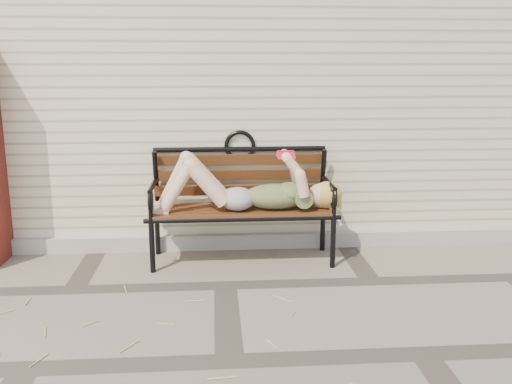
{
  "coord_description": "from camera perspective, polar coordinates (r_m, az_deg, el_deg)",
  "views": [
    {
      "loc": [
        -0.08,
        -4.5,
        1.83
      ],
      "look_at": [
        0.29,
        0.39,
        0.71
      ],
      "focal_mm": 40.0,
      "sensor_mm": 36.0,
      "label": 1
    }
  ],
  "objects": [
    {
      "name": "ground",
      "position": [
        4.86,
        -3.08,
        -9.31
      ],
      "size": [
        80.0,
        80.0,
        0.0
      ],
      "primitive_type": "plane",
      "color": "#77695B",
      "rests_on": "ground"
    },
    {
      "name": "reading_woman",
      "position": [
        5.21,
        -1.24,
        0.4
      ],
      "size": [
        1.74,
        0.4,
        0.55
      ],
      "color": "#0A404B",
      "rests_on": "ground"
    },
    {
      "name": "house_wall",
      "position": [
        7.51,
        -3.73,
        10.27
      ],
      "size": [
        8.0,
        4.0,
        3.0
      ],
      "primitive_type": "cube",
      "color": "beige",
      "rests_on": "ground"
    },
    {
      "name": "garden_bench",
      "position": [
        5.36,
        -1.48,
        0.32
      ],
      "size": [
        1.84,
        0.73,
        1.19
      ],
      "color": "black",
      "rests_on": "ground"
    },
    {
      "name": "foundation_strip",
      "position": [
        5.75,
        -3.3,
        -4.98
      ],
      "size": [
        8.0,
        0.1,
        0.15
      ],
      "primitive_type": "cube",
      "color": "#A6A296",
      "rests_on": "ground"
    },
    {
      "name": "straw_scatter",
      "position": [
        4.15,
        -8.33,
        -13.37
      ],
      "size": [
        3.11,
        1.65,
        0.01
      ],
      "color": "tan",
      "rests_on": "ground"
    }
  ]
}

